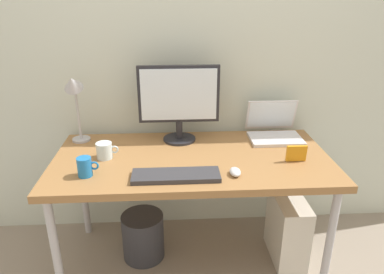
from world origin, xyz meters
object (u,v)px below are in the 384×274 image
Objects in this scene: monitor at (179,99)px; wastebasket at (143,236)px; laptop at (274,128)px; glass_cup at (105,151)px; mouse at (235,172)px; coffee_mug at (85,167)px; keyboard at (176,175)px; photo_frame at (296,153)px; desk_lamp at (74,94)px; desk at (192,166)px; computer_tower at (287,228)px.

monitor reaches higher than wastebasket.
laptop is 1.05m from glass_cup.
coffee_mug is (-0.75, 0.04, 0.03)m from mouse.
keyboard is 3.57× the size of glass_cup.
laptop is (0.60, 0.02, -0.21)m from monitor.
laptop is 0.36m from photo_frame.
monitor is 0.61m from desk_lamp.
laptop reaches higher than photo_frame.
coffee_mug is (-0.55, -0.19, 0.11)m from desk.
computer_tower is (1.08, -0.02, -0.55)m from glass_cup.
keyboard is at bearing -53.40° from wastebasket.
laptop is 0.59m from mouse.
monitor reaches higher than laptop.
glass_cup is (-0.48, 0.01, 0.10)m from desk.
laptop is 0.63m from computer_tower.
coffee_mug is at bearing -157.15° from laptop.
keyboard is (-0.03, -0.48, -0.25)m from monitor.
mouse is (0.88, -0.47, -0.29)m from desk_lamp.
photo_frame is (1.05, -0.11, 0.00)m from glass_cup.
coffee_mug reaches higher than photo_frame.
wastebasket is at bearing 126.60° from keyboard.
laptop is at bearing 56.26° from mouse.
mouse is at bearing -60.25° from monitor.
wastebasket is at bearing -28.44° from desk_lamp.
desk is 0.60m from wastebasket.
laptop is 1.23m from desk_lamp.
desk_lamp reaches higher than laptop.
keyboard reaches higher than desk.
mouse is (0.21, -0.23, 0.07)m from desk.
desk is 0.41m from monitor.
keyboard is (-0.09, -0.24, 0.07)m from desk.
desk_lamp is at bearing 106.06° from coffee_mug.
computer_tower is 0.90m from wastebasket.
laptop is 0.73× the size of keyboard.
coffee_mug reaches higher than keyboard.
photo_frame reaches higher than wastebasket.
wastebasket is at bearing -165.35° from laptop.
wastebasket is (-0.21, 0.28, -0.58)m from keyboard.
photo_frame is (0.66, 0.15, 0.04)m from keyboard.
desk is 3.53× the size of desk_lamp.
computer_tower is at bearing 8.92° from coffee_mug.
keyboard is at bearing -111.66° from desk.
keyboard is at bearing -161.75° from computer_tower.
desk is at bearing -8.65° from wastebasket.
computer_tower is at bearing -77.77° from laptop.
photo_frame is (0.36, 0.13, 0.03)m from mouse.
keyboard reaches higher than wastebasket.
monitor is 3.93× the size of glass_cup.
photo_frame reaches higher than computer_tower.
desk_lamp is (-1.21, -0.02, 0.25)m from laptop.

